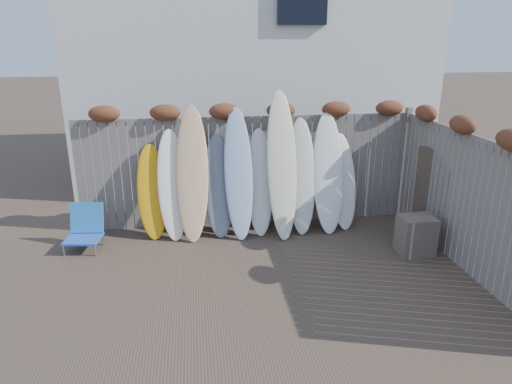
{
  "coord_description": "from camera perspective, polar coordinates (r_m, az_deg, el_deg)",
  "views": [
    {
      "loc": [
        -0.92,
        -5.53,
        3.28
      ],
      "look_at": [
        0.0,
        1.2,
        1.0
      ],
      "focal_mm": 32.0,
      "sensor_mm": 36.0,
      "label": 1
    }
  ],
  "objects": [
    {
      "name": "surfboard_1",
      "position": [
        7.9,
        -10.41,
        0.86
      ],
      "size": [
        0.55,
        0.69,
        1.84
      ],
      "primitive_type": "ellipsoid",
      "rotation": [
        -0.31,
        0.0,
        0.07
      ],
      "color": "white",
      "rests_on": "ground"
    },
    {
      "name": "surfboard_4",
      "position": [
        7.81,
        -2.2,
        2.31
      ],
      "size": [
        0.5,
        0.78,
        2.2
      ],
      "primitive_type": "ellipsoid",
      "rotation": [
        -0.31,
        0.0,
        0.02
      ],
      "color": "#8AA6C7",
      "rests_on": "ground"
    },
    {
      "name": "house",
      "position": [
        12.12,
        -1.11,
        18.18
      ],
      "size": [
        8.5,
        5.5,
        6.33
      ],
      "color": "silver",
      "rests_on": "ground"
    },
    {
      "name": "surfboard_8",
      "position": [
        8.16,
        9.01,
        2.33
      ],
      "size": [
        0.58,
        0.76,
        2.07
      ],
      "primitive_type": "ellipsoid",
      "rotation": [
        -0.31,
        0.0,
        -0.05
      ],
      "color": "white",
      "rests_on": "ground"
    },
    {
      "name": "surfboard_2",
      "position": [
        7.79,
        -7.98,
        2.24
      ],
      "size": [
        0.62,
        0.83,
        2.23
      ],
      "primitive_type": "ellipsoid",
      "rotation": [
        -0.31,
        0.0,
        -0.09
      ],
      "color": "tan",
      "rests_on": "ground"
    },
    {
      "name": "surfboard_6",
      "position": [
        7.82,
        3.25,
        3.36
      ],
      "size": [
        0.52,
        0.87,
        2.47
      ],
      "primitive_type": "ellipsoid",
      "rotation": [
        -0.31,
        0.0,
        -0.01
      ],
      "color": "beige",
      "rests_on": "ground"
    },
    {
      "name": "surfboard_0",
      "position": [
        8.01,
        -12.83,
        0.01
      ],
      "size": [
        0.54,
        0.61,
        1.59
      ],
      "primitive_type": "ellipsoid",
      "rotation": [
        -0.31,
        0.0,
        0.07
      ],
      "color": "orange",
      "rests_on": "ground"
    },
    {
      "name": "back_fence",
      "position": [
        8.26,
        -0.72,
        3.84
      ],
      "size": [
        6.05,
        0.28,
        2.24
      ],
      "color": "slate",
      "rests_on": "ground"
    },
    {
      "name": "surfboard_7",
      "position": [
        8.07,
        5.69,
        1.98
      ],
      "size": [
        0.55,
        0.74,
        1.98
      ],
      "primitive_type": "ellipsoid",
      "rotation": [
        -0.31,
        0.0,
        -0.08
      ],
      "color": "silver",
      "rests_on": "ground"
    },
    {
      "name": "surfboard_9",
      "position": [
        8.37,
        10.76,
        1.29
      ],
      "size": [
        0.55,
        0.65,
        1.69
      ],
      "primitive_type": "ellipsoid",
      "rotation": [
        -0.31,
        0.0,
        0.09
      ],
      "color": "white",
      "rests_on": "ground"
    },
    {
      "name": "ground",
      "position": [
        6.5,
        1.47,
        -11.78
      ],
      "size": [
        80.0,
        80.0,
        0.0
      ],
      "primitive_type": "plane",
      "color": "#493A2D"
    },
    {
      "name": "beach_chair",
      "position": [
        8.01,
        -20.59,
        -4.27
      ],
      "size": [
        0.61,
        0.64,
        0.73
      ],
      "color": "blue",
      "rests_on": "ground"
    },
    {
      "name": "surfboard_3",
      "position": [
        7.92,
        -4.64,
        0.8
      ],
      "size": [
        0.52,
        0.63,
        1.75
      ],
      "primitive_type": "ellipsoid",
      "rotation": [
        -0.31,
        0.0,
        0.0
      ],
      "color": "slate",
      "rests_on": "ground"
    },
    {
      "name": "right_fence",
      "position": [
        7.31,
        25.07,
        -0.27
      ],
      "size": [
        0.28,
        4.4,
        2.24
      ],
      "color": "slate",
      "rests_on": "ground"
    },
    {
      "name": "surfboard_5",
      "position": [
        7.96,
        0.48,
        1.22
      ],
      "size": [
        0.5,
        0.68,
        1.82
      ],
      "primitive_type": "ellipsoid",
      "rotation": [
        -0.31,
        0.0,
        -0.06
      ],
      "color": "silver",
      "rests_on": "ground"
    },
    {
      "name": "wooden_crate",
      "position": [
        7.74,
        19.35,
        -5.11
      ],
      "size": [
        0.54,
        0.45,
        0.62
      ],
      "primitive_type": "cube",
      "rotation": [
        0.0,
        0.0,
        -0.01
      ],
      "color": "brown",
      "rests_on": "ground"
    },
    {
      "name": "lattice_panel",
      "position": [
        8.19,
        22.06,
        -0.64
      ],
      "size": [
        0.47,
        0.96,
        1.56
      ],
      "primitive_type": "cube",
      "rotation": [
        0.0,
        0.0,
        0.43
      ],
      "color": "#483A2B",
      "rests_on": "ground"
    }
  ]
}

